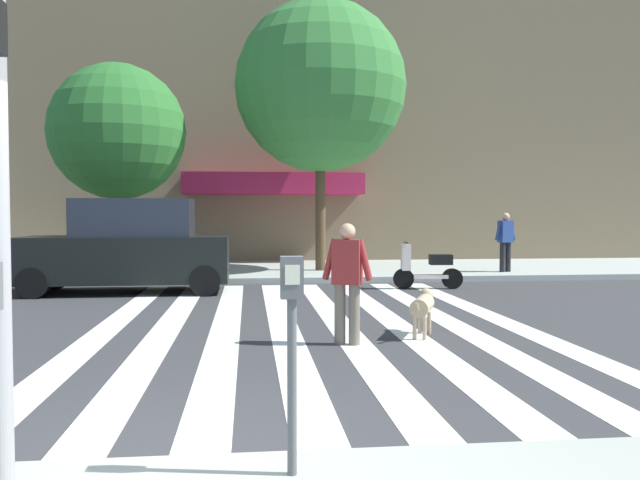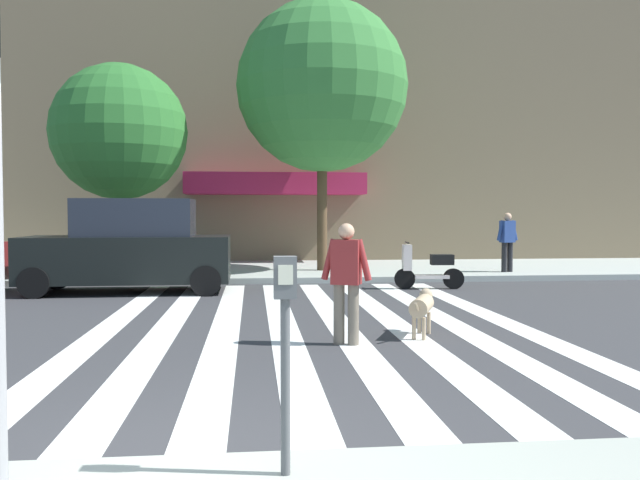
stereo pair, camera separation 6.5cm
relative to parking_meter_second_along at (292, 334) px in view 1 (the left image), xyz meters
The scene contains 11 objects.
ground_plane 6.47m from the parking_meter_second_along, 96.83° to the left, with size 160.00×160.00×0.00m, color #353538.
sidewalk_far 15.33m from the parking_meter_second_along, 92.85° to the left, with size 80.00×6.00×0.15m, color #A5ABA3.
crosswalk_stripes 6.47m from the parking_meter_second_along, 83.47° to the left, with size 6.75×11.28×0.01m.
parking_meter_second_along is the anchor object (origin of this frame).
parked_car_behind_first 11.26m from the parking_meter_second_along, 105.03° to the left, with size 4.51×1.90×2.09m.
parked_scooter 11.53m from the parking_meter_second_along, 70.13° to the left, with size 1.63×0.50×1.11m.
street_tree_nearest 14.41m from the parking_meter_second_along, 105.07° to the left, with size 3.55×3.55×5.54m.
street_tree_middle 15.16m from the parking_meter_second_along, 82.97° to the left, with size 4.84×4.84×7.63m.
pedestrian_dog_walker 4.76m from the parking_meter_second_along, 77.20° to the left, with size 0.68×0.37×1.64m.
dog_on_leash 5.63m from the parking_meter_second_along, 66.48° to the left, with size 0.57×1.09×0.65m.
pedestrian_bystander 14.97m from the parking_meter_second_along, 62.90° to the left, with size 0.70×0.34×1.64m.
Camera 1 is at (0.50, -4.37, 1.77)m, focal length 36.45 mm.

